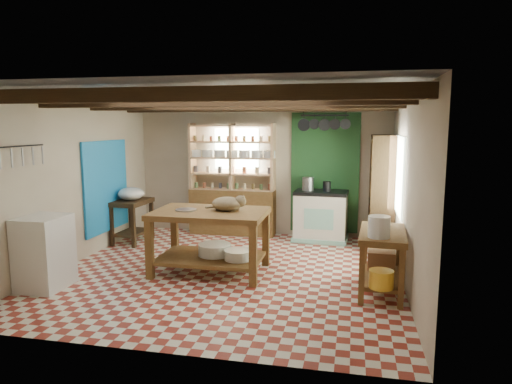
% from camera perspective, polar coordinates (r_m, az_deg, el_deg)
% --- Properties ---
extents(floor, '(5.00, 5.00, 0.02)m').
position_cam_1_polar(floor, '(6.93, -3.49, -9.97)').
color(floor, maroon).
rests_on(floor, ground).
extents(ceiling, '(5.00, 5.00, 0.02)m').
position_cam_1_polar(ceiling, '(6.59, -3.69, 12.10)').
color(ceiling, '#48494D').
rests_on(ceiling, wall_back).
extents(wall_back, '(5.00, 0.04, 2.60)m').
position_cam_1_polar(wall_back, '(9.05, 0.68, 2.88)').
color(wall_back, '#C0B29A').
rests_on(wall_back, floor).
extents(wall_front, '(5.00, 0.04, 2.60)m').
position_cam_1_polar(wall_front, '(4.32, -12.58, -3.51)').
color(wall_front, '#C0B29A').
rests_on(wall_front, floor).
extents(wall_left, '(0.04, 5.00, 2.60)m').
position_cam_1_polar(wall_left, '(7.69, -21.83, 1.28)').
color(wall_left, '#C0B29A').
rests_on(wall_left, floor).
extents(wall_right, '(0.04, 5.00, 2.60)m').
position_cam_1_polar(wall_right, '(6.43, 18.39, 0.16)').
color(wall_right, '#C0B29A').
rests_on(wall_right, floor).
extents(ceiling_beams, '(5.00, 3.80, 0.15)m').
position_cam_1_polar(ceiling_beams, '(6.58, -3.68, 11.06)').
color(ceiling_beams, '#342212').
rests_on(ceiling_beams, ceiling).
extents(blue_wall_patch, '(0.04, 1.40, 1.60)m').
position_cam_1_polar(blue_wall_patch, '(8.46, -18.21, 0.70)').
color(blue_wall_patch, '#1B7FCC').
rests_on(blue_wall_patch, wall_left).
extents(green_wall_patch, '(1.30, 0.04, 2.30)m').
position_cam_1_polar(green_wall_patch, '(8.87, 8.59, 2.34)').
color(green_wall_patch, '#1D4A22').
rests_on(green_wall_patch, wall_back).
extents(window_back, '(0.90, 0.02, 0.80)m').
position_cam_1_polar(window_back, '(9.11, -2.44, 5.43)').
color(window_back, beige).
rests_on(window_back, wall_back).
extents(window_right, '(0.02, 1.30, 1.20)m').
position_cam_1_polar(window_right, '(7.41, 17.45, 2.03)').
color(window_right, beige).
rests_on(window_right, wall_right).
extents(utensil_rail, '(0.06, 0.90, 0.28)m').
position_cam_1_polar(utensil_rail, '(6.66, -27.37, 4.07)').
color(utensil_rail, black).
rests_on(utensil_rail, wall_left).
extents(pot_rack, '(0.86, 0.12, 0.36)m').
position_cam_1_polar(pot_rack, '(8.40, 8.55, 8.37)').
color(pot_rack, black).
rests_on(pot_rack, ceiling).
extents(shelving_unit, '(1.70, 0.34, 2.20)m').
position_cam_1_polar(shelving_unit, '(9.02, -2.99, 1.57)').
color(shelving_unit, tan).
rests_on(shelving_unit, floor).
extents(tall_rack, '(0.40, 0.86, 2.00)m').
position_cam_1_polar(tall_rack, '(8.23, 15.43, -0.09)').
color(tall_rack, '#342212').
rests_on(tall_rack, floor).
extents(work_table, '(1.65, 1.10, 0.93)m').
position_cam_1_polar(work_table, '(6.81, -5.73, -6.18)').
color(work_table, brown).
rests_on(work_table, floor).
extents(stove, '(1.00, 0.70, 0.95)m').
position_cam_1_polar(stove, '(8.67, 8.10, -2.97)').
color(stove, beige).
rests_on(stove, floor).
extents(prep_table, '(0.58, 0.81, 0.80)m').
position_cam_1_polar(prep_table, '(8.77, -15.22, -3.55)').
color(prep_table, '#342212').
rests_on(prep_table, floor).
extents(white_cabinet, '(0.55, 0.66, 0.98)m').
position_cam_1_polar(white_cabinet, '(6.75, -24.94, -6.85)').
color(white_cabinet, silver).
rests_on(white_cabinet, floor).
extents(right_counter, '(0.63, 1.17, 0.82)m').
position_cam_1_polar(right_counter, '(6.22, 15.42, -8.40)').
color(right_counter, brown).
rests_on(right_counter, floor).
extents(cat, '(0.51, 0.42, 0.21)m').
position_cam_1_polar(cat, '(6.67, -3.62, -1.48)').
color(cat, '#8C7651').
rests_on(cat, work_table).
extents(steel_tray, '(0.31, 0.31, 0.02)m').
position_cam_1_polar(steel_tray, '(6.77, -8.75, -2.22)').
color(steel_tray, '#929298').
rests_on(steel_tray, work_table).
extents(basin_large, '(0.49, 0.49, 0.17)m').
position_cam_1_polar(basin_large, '(6.88, -5.19, -7.18)').
color(basin_large, silver).
rests_on(basin_large, work_table).
extents(basin_small, '(0.41, 0.41, 0.14)m').
position_cam_1_polar(basin_small, '(6.64, -2.23, -7.85)').
color(basin_small, silver).
rests_on(basin_small, work_table).
extents(kettle_left, '(0.23, 0.23, 0.25)m').
position_cam_1_polar(kettle_left, '(8.61, 6.53, 1.02)').
color(kettle_left, '#929298').
rests_on(kettle_left, stove).
extents(kettle_right, '(0.15, 0.15, 0.18)m').
position_cam_1_polar(kettle_right, '(8.57, 8.84, 0.71)').
color(kettle_right, black).
rests_on(kettle_right, stove).
extents(enamel_bowl, '(0.49, 0.49, 0.24)m').
position_cam_1_polar(enamel_bowl, '(8.68, -15.35, -0.20)').
color(enamel_bowl, silver).
rests_on(enamel_bowl, prep_table).
extents(white_bucket, '(0.28, 0.28, 0.26)m').
position_cam_1_polar(white_bucket, '(5.75, 15.13, -4.22)').
color(white_bucket, silver).
rests_on(white_bucket, right_counter).
extents(wicker_basket, '(0.38, 0.31, 0.25)m').
position_cam_1_polar(wicker_basket, '(6.53, 15.40, -8.20)').
color(wicker_basket, brown).
rests_on(wicker_basket, right_counter).
extents(yellow_tub, '(0.31, 0.31, 0.22)m').
position_cam_1_polar(yellow_tub, '(5.82, 15.39, -10.45)').
color(yellow_tub, gold).
rests_on(yellow_tub, right_counter).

